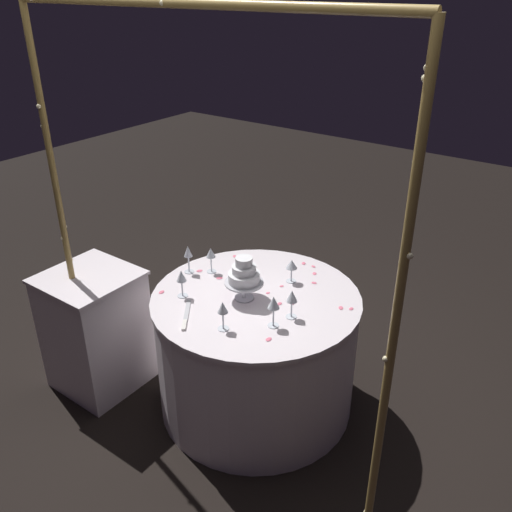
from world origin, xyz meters
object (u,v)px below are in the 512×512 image
object	(u,v)px
decorative_arch	(189,203)
wine_glass_5	(274,304)
cake_knife	(186,316)
main_table	(256,351)
wine_glass_6	(211,254)
wine_glass_4	(292,298)
wine_glass_1	(292,265)
wine_glass_3	(188,253)
tiered_cake	(244,275)
wine_glass_0	(181,277)
side_table	(96,330)
wine_glass_2	(223,309)

from	to	relation	value
decorative_arch	wine_glass_5	size ratio (longest dim) A/B	13.01
cake_knife	decorative_arch	bearing A→B (deg)	148.20
main_table	wine_glass_6	size ratio (longest dim) A/B	7.33
wine_glass_4	cake_knife	size ratio (longest dim) A/B	0.66
main_table	wine_glass_1	xyz separation A→B (m)	(-0.07, -0.26, 0.50)
decorative_arch	wine_glass_4	world-z (taller)	decorative_arch
wine_glass_5	wine_glass_1	bearing A→B (deg)	-68.40
main_table	wine_glass_3	distance (m)	0.72
cake_knife	tiered_cake	bearing A→B (deg)	-112.02
decorative_arch	wine_glass_1	size ratio (longest dim) A/B	16.12
wine_glass_4	cake_knife	xyz separation A→B (m)	(0.45, 0.33, -0.12)
wine_glass_0	wine_glass_6	world-z (taller)	wine_glass_0
main_table	side_table	world-z (taller)	side_table
main_table	cake_knife	xyz separation A→B (m)	(0.18, 0.39, 0.39)
wine_glass_3	wine_glass_6	distance (m)	0.14
decorative_arch	main_table	size ratio (longest dim) A/B	1.93
wine_glass_2	cake_knife	world-z (taller)	wine_glass_2
wine_glass_4	wine_glass_5	xyz separation A→B (m)	(0.03, 0.13, 0.01)
tiered_cake	wine_glass_1	xyz separation A→B (m)	(-0.11, -0.32, -0.04)
wine_glass_2	wine_glass_3	size ratio (longest dim) A/B	0.91
wine_glass_2	wine_glass_5	world-z (taller)	wine_glass_5
decorative_arch	tiered_cake	world-z (taller)	decorative_arch
wine_glass_3	wine_glass_5	bearing A→B (deg)	166.85
wine_glass_6	wine_glass_5	bearing A→B (deg)	158.01
wine_glass_0	wine_glass_2	distance (m)	0.41
wine_glass_1	cake_knife	world-z (taller)	wine_glass_1
wine_glass_0	wine_glass_2	size ratio (longest dim) A/B	1.01
wine_glass_2	wine_glass_4	size ratio (longest dim) A/B	1.00
tiered_cake	wine_glass_0	bearing A→B (deg)	32.22
wine_glass_5	cake_knife	distance (m)	0.49
decorative_arch	wine_glass_3	distance (m)	0.93
main_table	tiered_cake	bearing A→B (deg)	51.25
decorative_arch	main_table	xyz separation A→B (m)	(0.00, -0.50, -1.12)
wine_glass_0	wine_glass_3	bearing A→B (deg)	-55.19
wine_glass_2	decorative_arch	bearing A→B (deg)	70.77
wine_glass_3	wine_glass_5	world-z (taller)	same
wine_glass_0	wine_glass_3	world-z (taller)	wine_glass_3
wine_glass_4	wine_glass_6	xyz separation A→B (m)	(0.67, -0.13, 0.00)
wine_glass_4	main_table	bearing A→B (deg)	-11.78
side_table	wine_glass_3	bearing A→B (deg)	-135.71
wine_glass_6	wine_glass_2	bearing A→B (deg)	135.89
main_table	cake_knife	bearing A→B (deg)	65.33
tiered_cake	wine_glass_1	bearing A→B (deg)	-109.17
wine_glass_1	wine_glass_2	world-z (taller)	wine_glass_2
wine_glass_1	wine_glass_2	xyz separation A→B (m)	(0.02, 0.62, 0.01)
wine_glass_4	wine_glass_1	bearing A→B (deg)	-57.14
wine_glass_5	wine_glass_6	xyz separation A→B (m)	(0.64, -0.26, -0.01)
wine_glass_6	cake_knife	xyz separation A→B (m)	(-0.22, 0.47, -0.12)
side_table	wine_glass_3	xyz separation A→B (m)	(-0.44, -0.43, 0.51)
decorative_arch	cake_knife	xyz separation A→B (m)	(0.18, -0.11, -0.73)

